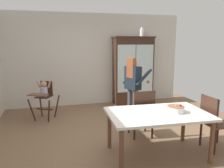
{
  "coord_description": "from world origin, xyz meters",
  "views": [
    {
      "loc": [
        -1.33,
        -4.1,
        1.88
      ],
      "look_at": [
        -0.01,
        0.7,
        0.95
      ],
      "focal_mm": 36.41,
      "sensor_mm": 36.0,
      "label": 1
    }
  ],
  "objects_px": {
    "birthday_cake": "(176,109)",
    "adult_person": "(133,83)",
    "dining_table": "(158,118)",
    "china_cabinet": "(133,70)",
    "high_chair_with_toddler": "(44,93)",
    "ceramic_vase": "(142,32)",
    "dining_chair_far_side": "(142,110)",
    "dining_chair_right_end": "(213,119)"
  },
  "relations": [
    {
      "from": "dining_table",
      "to": "dining_chair_right_end",
      "type": "relative_size",
      "value": 1.75
    },
    {
      "from": "high_chair_with_toddler",
      "to": "adult_person",
      "type": "xyz_separation_m",
      "value": [
        1.96,
        -0.87,
        0.31
      ]
    },
    {
      "from": "ceramic_vase",
      "to": "high_chair_with_toddler",
      "type": "distance_m",
      "value": 3.36
    },
    {
      "from": "china_cabinet",
      "to": "ceramic_vase",
      "type": "distance_m",
      "value": 1.16
    },
    {
      "from": "dining_chair_far_side",
      "to": "dining_chair_right_end",
      "type": "height_order",
      "value": "same"
    },
    {
      "from": "dining_table",
      "to": "birthday_cake",
      "type": "bearing_deg",
      "value": -10.96
    },
    {
      "from": "birthday_cake",
      "to": "dining_chair_right_end",
      "type": "xyz_separation_m",
      "value": [
        0.74,
        -0.01,
        -0.24
      ]
    },
    {
      "from": "ceramic_vase",
      "to": "dining_chair_far_side",
      "type": "bearing_deg",
      "value": -111.78
    },
    {
      "from": "china_cabinet",
      "to": "dining_table",
      "type": "xyz_separation_m",
      "value": [
        -0.78,
        -3.24,
        -0.37
      ]
    },
    {
      "from": "birthday_cake",
      "to": "dining_chair_far_side",
      "type": "xyz_separation_m",
      "value": [
        -0.25,
        0.79,
        -0.24
      ]
    },
    {
      "from": "ceramic_vase",
      "to": "high_chair_with_toddler",
      "type": "bearing_deg",
      "value": -163.23
    },
    {
      "from": "high_chair_with_toddler",
      "to": "birthday_cake",
      "type": "xyz_separation_m",
      "value": [
        2.12,
        -2.43,
        0.14
      ]
    },
    {
      "from": "high_chair_with_toddler",
      "to": "dining_chair_far_side",
      "type": "bearing_deg",
      "value": -14.85
    },
    {
      "from": "high_chair_with_toddler",
      "to": "dining_chair_far_side",
      "type": "distance_m",
      "value": 2.5
    },
    {
      "from": "adult_person",
      "to": "china_cabinet",
      "type": "bearing_deg",
      "value": -44.5
    },
    {
      "from": "high_chair_with_toddler",
      "to": "birthday_cake",
      "type": "distance_m",
      "value": 3.23
    },
    {
      "from": "ceramic_vase",
      "to": "dining_chair_right_end",
      "type": "height_order",
      "value": "ceramic_vase"
    },
    {
      "from": "china_cabinet",
      "to": "high_chair_with_toddler",
      "type": "height_order",
      "value": "china_cabinet"
    },
    {
      "from": "dining_chair_far_side",
      "to": "birthday_cake",
      "type": "bearing_deg",
      "value": 109.63
    },
    {
      "from": "ceramic_vase",
      "to": "dining_table",
      "type": "xyz_separation_m",
      "value": [
        -1.05,
        -3.25,
        -1.5
      ]
    },
    {
      "from": "ceramic_vase",
      "to": "birthday_cake",
      "type": "xyz_separation_m",
      "value": [
        -0.76,
        -3.3,
        -1.36
      ]
    },
    {
      "from": "birthday_cake",
      "to": "dining_chair_right_end",
      "type": "height_order",
      "value": "dining_chair_right_end"
    },
    {
      "from": "birthday_cake",
      "to": "adult_person",
      "type": "bearing_deg",
      "value": 95.78
    },
    {
      "from": "china_cabinet",
      "to": "dining_chair_right_end",
      "type": "xyz_separation_m",
      "value": [
        0.25,
        -3.3,
        -0.47
      ]
    },
    {
      "from": "adult_person",
      "to": "dining_chair_right_end",
      "type": "distance_m",
      "value": 1.85
    },
    {
      "from": "ceramic_vase",
      "to": "dining_chair_right_end",
      "type": "distance_m",
      "value": 3.67
    },
    {
      "from": "dining_chair_right_end",
      "to": "dining_table",
      "type": "bearing_deg",
      "value": 86.5
    },
    {
      "from": "china_cabinet",
      "to": "high_chair_with_toddler",
      "type": "distance_m",
      "value": 2.78
    },
    {
      "from": "ceramic_vase",
      "to": "adult_person",
      "type": "bearing_deg",
      "value": -117.8
    },
    {
      "from": "dining_table",
      "to": "dining_chair_far_side",
      "type": "bearing_deg",
      "value": 86.8
    },
    {
      "from": "high_chair_with_toddler",
      "to": "adult_person",
      "type": "bearing_deg",
      "value": 2.48
    },
    {
      "from": "china_cabinet",
      "to": "adult_person",
      "type": "relative_size",
      "value": 1.33
    },
    {
      "from": "ceramic_vase",
      "to": "china_cabinet",
      "type": "bearing_deg",
      "value": -179.19
    },
    {
      "from": "high_chair_with_toddler",
      "to": "dining_chair_far_side",
      "type": "xyz_separation_m",
      "value": [
        1.88,
        -1.65,
        -0.1
      ]
    },
    {
      "from": "adult_person",
      "to": "birthday_cake",
      "type": "bearing_deg",
      "value": 161.84
    },
    {
      "from": "dining_table",
      "to": "birthday_cake",
      "type": "distance_m",
      "value": 0.32
    },
    {
      "from": "dining_table",
      "to": "adult_person",
      "type": "bearing_deg",
      "value": 85.14
    },
    {
      "from": "dining_table",
      "to": "dining_chair_right_end",
      "type": "distance_m",
      "value": 1.03
    },
    {
      "from": "high_chair_with_toddler",
      "to": "dining_chair_far_side",
      "type": "relative_size",
      "value": 0.99
    },
    {
      "from": "china_cabinet",
      "to": "ceramic_vase",
      "type": "height_order",
      "value": "ceramic_vase"
    },
    {
      "from": "birthday_cake",
      "to": "dining_chair_far_side",
      "type": "distance_m",
      "value": 0.86
    },
    {
      "from": "china_cabinet",
      "to": "adult_person",
      "type": "bearing_deg",
      "value": -110.55
    }
  ]
}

